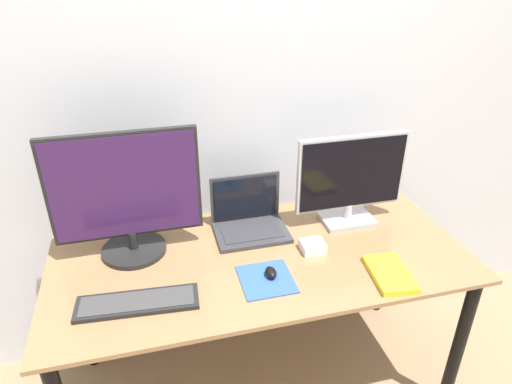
{
  "coord_description": "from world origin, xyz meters",
  "views": [
    {
      "loc": [
        -0.39,
        -1.04,
        1.79
      ],
      "look_at": [
        -0.0,
        0.44,
        0.97
      ],
      "focal_mm": 32.0,
      "sensor_mm": 36.0,
      "label": 1
    }
  ],
  "objects_px": {
    "monitor_left": "(126,197)",
    "keyboard": "(138,303)",
    "book": "(390,274)",
    "power_brick": "(313,246)",
    "laptop": "(248,218)",
    "mouse": "(271,272)",
    "monitor_right": "(351,179)"
  },
  "relations": [
    {
      "from": "mouse",
      "to": "monitor_right",
      "type": "bearing_deg",
      "value": 33.99
    },
    {
      "from": "mouse",
      "to": "power_brick",
      "type": "distance_m",
      "value": 0.24
    },
    {
      "from": "monitor_left",
      "to": "keyboard",
      "type": "relative_size",
      "value": 1.33
    },
    {
      "from": "book",
      "to": "power_brick",
      "type": "bearing_deg",
      "value": 134.52
    },
    {
      "from": "mouse",
      "to": "power_brick",
      "type": "xyz_separation_m",
      "value": [
        0.21,
        0.12,
        -0.0
      ]
    },
    {
      "from": "monitor_left",
      "to": "power_brick",
      "type": "bearing_deg",
      "value": -14.15
    },
    {
      "from": "monitor_left",
      "to": "mouse",
      "type": "relative_size",
      "value": 8.66
    },
    {
      "from": "monitor_right",
      "to": "power_brick",
      "type": "distance_m",
      "value": 0.34
    },
    {
      "from": "laptop",
      "to": "power_brick",
      "type": "distance_m",
      "value": 0.31
    },
    {
      "from": "monitor_left",
      "to": "mouse",
      "type": "distance_m",
      "value": 0.61
    },
    {
      "from": "keyboard",
      "to": "power_brick",
      "type": "relative_size",
      "value": 4.52
    },
    {
      "from": "monitor_right",
      "to": "laptop",
      "type": "height_order",
      "value": "monitor_right"
    },
    {
      "from": "monitor_left",
      "to": "power_brick",
      "type": "height_order",
      "value": "monitor_left"
    },
    {
      "from": "monitor_left",
      "to": "book",
      "type": "bearing_deg",
      "value": -23.55
    },
    {
      "from": "keyboard",
      "to": "mouse",
      "type": "relative_size",
      "value": 6.51
    },
    {
      "from": "book",
      "to": "mouse",
      "type": "bearing_deg",
      "value": 166.37
    },
    {
      "from": "monitor_right",
      "to": "book",
      "type": "bearing_deg",
      "value": -91.29
    },
    {
      "from": "book",
      "to": "power_brick",
      "type": "xyz_separation_m",
      "value": [
        -0.22,
        0.22,
        0.01
      ]
    },
    {
      "from": "monitor_left",
      "to": "laptop",
      "type": "bearing_deg",
      "value": 5.13
    },
    {
      "from": "monitor_right",
      "to": "laptop",
      "type": "xyz_separation_m",
      "value": [
        -0.44,
        0.04,
        -0.15
      ]
    },
    {
      "from": "book",
      "to": "power_brick",
      "type": "distance_m",
      "value": 0.31
    },
    {
      "from": "mouse",
      "to": "book",
      "type": "relative_size",
      "value": 0.27
    },
    {
      "from": "monitor_left",
      "to": "keyboard",
      "type": "distance_m",
      "value": 0.4
    },
    {
      "from": "laptop",
      "to": "keyboard",
      "type": "relative_size",
      "value": 0.72
    },
    {
      "from": "power_brick",
      "to": "mouse",
      "type": "bearing_deg",
      "value": -150.14
    },
    {
      "from": "monitor_left",
      "to": "laptop",
      "type": "xyz_separation_m",
      "value": [
        0.48,
        0.04,
        -0.19
      ]
    },
    {
      "from": "monitor_left",
      "to": "monitor_right",
      "type": "relative_size",
      "value": 1.16
    },
    {
      "from": "monitor_right",
      "to": "mouse",
      "type": "xyz_separation_m",
      "value": [
        -0.43,
        -0.29,
        -0.18
      ]
    },
    {
      "from": "monitor_left",
      "to": "laptop",
      "type": "height_order",
      "value": "monitor_left"
    },
    {
      "from": "monitor_right",
      "to": "book",
      "type": "height_order",
      "value": "monitor_right"
    },
    {
      "from": "laptop",
      "to": "book",
      "type": "bearing_deg",
      "value": -45.58
    },
    {
      "from": "keyboard",
      "to": "laptop",
      "type": "bearing_deg",
      "value": 37.38
    }
  ]
}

